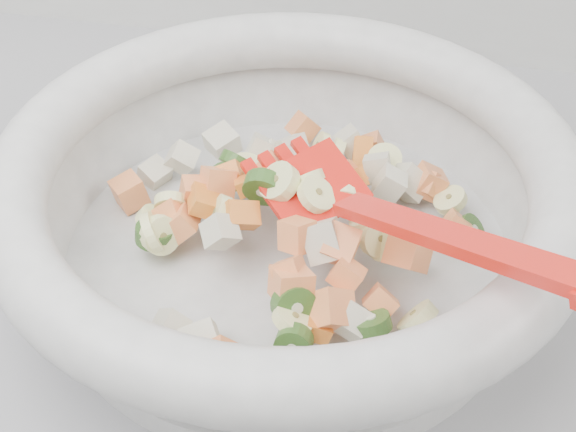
# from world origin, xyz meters

# --- Properties ---
(mixing_bowl) EXTENTS (0.38, 0.38, 0.15)m
(mixing_bowl) POSITION_xyz_m (-0.06, 1.43, 0.96)
(mixing_bowl) COLOR silver
(mixing_bowl) RESTS_ON counter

